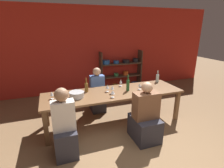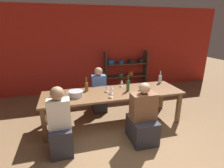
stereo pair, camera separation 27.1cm
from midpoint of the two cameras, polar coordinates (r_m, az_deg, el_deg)
name	(u,v)px [view 1 (the left image)]	position (r m, az deg, el deg)	size (l,w,h in m)	color
wall_back_red	(92,50)	(5.80, -7.97, 10.88)	(8.80, 0.06, 2.70)	red
shelf_unit	(121,73)	(6.03, 1.61, 3.47)	(1.47, 0.30, 1.30)	#4C3828
dining_table	(114,95)	(3.78, -1.55, -3.67)	(2.98, 0.89, 0.73)	brown
mixing_bowl	(77,94)	(3.56, -13.60, -3.33)	(0.30, 0.30, 0.12)	#B7BABC
wine_bottle_green	(128,84)	(3.80, 3.19, -0.15)	(0.07, 0.07, 0.36)	#1E4C23
wine_bottle_dark	(157,77)	(4.53, 12.97, 2.07)	(0.08, 0.08, 0.29)	#B2C6C1
wine_bottle_amber	(86,87)	(3.80, -10.38, -0.85)	(0.08, 0.08, 0.31)	brown
wine_glass_red_a	(121,82)	(4.11, 1.00, 0.77)	(0.07, 0.07, 0.17)	white
wine_glass_red_b	(113,92)	(3.45, -1.98, -2.80)	(0.08, 0.08, 0.14)	white
wine_glass_red_c	(107,87)	(3.75, -3.58, -0.96)	(0.08, 0.08, 0.15)	white
wine_glass_white_a	(112,88)	(3.64, -2.03, -1.24)	(0.08, 0.08, 0.17)	white
wine_glass_red_d	(67,94)	(3.53, -16.68, -3.10)	(0.06, 0.06, 0.14)	white
wine_glass_white_b	(140,85)	(3.91, 7.05, -0.40)	(0.07, 0.07, 0.14)	white
wine_glass_empty_a	(52,94)	(3.61, -21.19, -3.02)	(0.07, 0.07, 0.15)	white
cell_phone	(143,87)	(4.08, 8.13, -1.07)	(0.16, 0.15, 0.01)	black
person_near_a	(65,131)	(3.07, -17.69, -14.50)	(0.36, 0.45, 1.19)	#2D2D38
person_far_a	(97,95)	(4.45, -6.54, -3.63)	(0.35, 0.43, 1.13)	#2D2D38
person_near_b	(145,120)	(3.37, 8.44, -11.49)	(0.46, 0.57, 1.15)	#2D2D38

